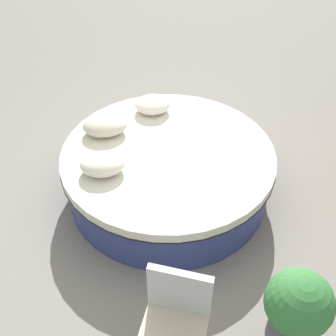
# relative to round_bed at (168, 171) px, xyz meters

# --- Properties ---
(ground_plane) EXTENTS (16.00, 16.00, 0.00)m
(ground_plane) POSITION_rel_round_bed_xyz_m (0.00, 0.00, -0.32)
(ground_plane) COLOR gray
(round_bed) EXTENTS (2.46, 2.46, 0.63)m
(round_bed) POSITION_rel_round_bed_xyz_m (0.00, 0.00, 0.00)
(round_bed) COLOR navy
(round_bed) RESTS_ON ground_plane
(throw_pillow_0) EXTENTS (0.44, 0.39, 0.20)m
(throw_pillow_0) POSITION_rel_round_bed_xyz_m (0.13, -0.83, 0.41)
(throw_pillow_0) COLOR silver
(throw_pillow_0) RESTS_ON round_bed
(throw_pillow_1) EXTENTS (0.52, 0.38, 0.21)m
(throw_pillow_1) POSITION_rel_round_bed_xyz_m (0.72, -0.42, 0.41)
(throw_pillow_1) COLOR beige
(throw_pillow_1) RESTS_ON round_bed
(throw_pillow_2) EXTENTS (0.48, 0.37, 0.21)m
(throw_pillow_2) POSITION_rel_round_bed_xyz_m (0.72, 0.28, 0.41)
(throw_pillow_2) COLOR silver
(throw_pillow_2) RESTS_ON round_bed
(patio_chair) EXTENTS (0.66, 0.64, 0.98)m
(patio_chair) POSITION_rel_round_bed_xyz_m (0.10, 1.97, 0.24)
(patio_chair) COLOR #B7B7BC
(patio_chair) RESTS_ON ground_plane
(planter) EXTENTS (0.58, 0.58, 0.85)m
(planter) POSITION_rel_round_bed_xyz_m (-0.91, 1.95, 0.16)
(planter) COLOR #4C4C51
(planter) RESTS_ON ground_plane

